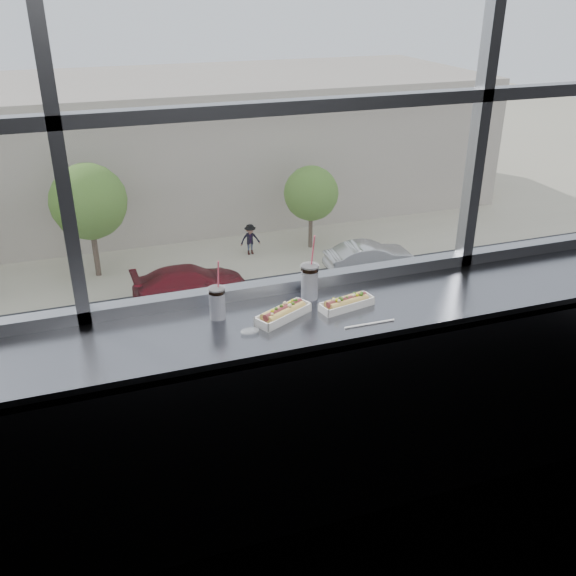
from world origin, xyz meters
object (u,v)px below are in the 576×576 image
object	(u,v)px
soda_cup_right	(310,280)
tree_right	(311,193)
loose_straw	(370,324)
pedestrian_d	(250,236)
soda_cup_left	(217,301)
car_far_c	(370,253)
car_near_d	(355,344)
hotdog_tray_right	(347,303)
car_far_b	(189,277)
tree_center	(89,202)
hotdog_tray_left	(283,313)
wrapper	(250,331)
car_near_e	(443,330)

from	to	relation	value
soda_cup_right	tree_right	bearing A→B (deg)	68.68
loose_straw	pedestrian_d	bearing A→B (deg)	76.38
soda_cup_left	car_far_c	xyz separation A→B (m)	(13.10, 24.17, -11.13)
car_near_d	pedestrian_d	world-z (taller)	car_near_d
hotdog_tray_right	car_far_b	world-z (taller)	hotdog_tray_right
hotdog_tray_right	car_far_b	xyz separation A→B (m)	(3.34, 24.28, -11.05)
tree_center	tree_right	distance (m)	11.40
hotdog_tray_right	soda_cup_left	bearing A→B (deg)	158.73
car_far_b	car_near_d	bearing A→B (deg)	-150.93
hotdog_tray_left	car_near_d	bearing A→B (deg)	36.02
hotdog_tray_left	car_far_c	world-z (taller)	hotdog_tray_left
soda_cup_right	loose_straw	size ratio (longest dim) A/B	1.37
soda_cup_left	soda_cup_right	world-z (taller)	soda_cup_right
car_far_c	pedestrian_d	size ratio (longest dim) A/B	2.94
hotdog_tray_left	wrapper	bearing A→B (deg)	177.00
hotdog_tray_right	car_far_c	bearing A→B (deg)	51.14
car_near_d	soda_cup_right	bearing A→B (deg)	148.51
soda_cup_left	tree_right	xyz separation A→B (m)	(11.45, 28.17, -9.07)
car_far_c	tree_right	size ratio (longest dim) A/B	1.30
soda_cup_right	loose_straw	bearing A→B (deg)	-64.62
loose_straw	tree_center	distance (m)	29.63
tree_center	loose_straw	bearing A→B (deg)	-88.88
tree_center	tree_right	size ratio (longest dim) A/B	1.25
hotdog_tray_left	hotdog_tray_right	distance (m)	0.32
hotdog_tray_left	loose_straw	world-z (taller)	hotdog_tray_left
hotdog_tray_right	soda_cup_right	size ratio (longest dim) A/B	0.84
pedestrian_d	car_near_e	bearing A→B (deg)	-70.13
car_far_c	hotdog_tray_right	bearing A→B (deg)	155.20
car_far_c	tree_right	distance (m)	4.80
hotdog_tray_left	pedestrian_d	xyz separation A→B (m)	(7.76, 28.39, -11.07)
wrapper	car_far_b	world-z (taller)	wrapper
tree_right	soda_cup_left	bearing A→B (deg)	-112.11
car_far_c	loose_straw	bearing A→B (deg)	155.43
hotdog_tray_right	tree_right	distance (m)	31.60
soda_cup_left	tree_right	size ratio (longest dim) A/B	0.06
soda_cup_left	car_near_e	size ratio (longest dim) A/B	0.05
loose_straw	hotdog_tray_right	bearing A→B (deg)	100.51
car_near_e	car_far_c	bearing A→B (deg)	-6.12
soda_cup_left	car_far_c	world-z (taller)	soda_cup_left
soda_cup_right	car_near_e	distance (m)	22.97
tree_center	hotdog_tray_left	bearing A→B (deg)	-89.58
hotdog_tray_left	soda_cup_left	size ratio (longest dim) A/B	1.02
soda_cup_right	car_far_b	world-z (taller)	soda_cup_right
car_near_e	pedestrian_d	bearing A→B (deg)	18.61
hotdog_tray_right	loose_straw	size ratio (longest dim) A/B	1.15
soda_cup_left	wrapper	distance (m)	0.22
wrapper	pedestrian_d	bearing A→B (deg)	74.42
hotdog_tray_right	loose_straw	world-z (taller)	hotdog_tray_right
car_far_c	wrapper	bearing A→B (deg)	154.35
hotdog_tray_left	hotdog_tray_right	world-z (taller)	hotdog_tray_left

